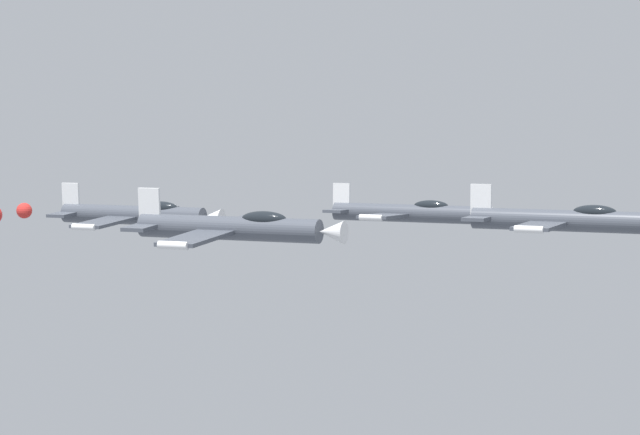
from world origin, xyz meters
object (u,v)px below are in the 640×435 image
(airplane_lead, at_px, (563,220))
(airplane_left_outer, at_px, (135,215))
(airplane_right_inner, at_px, (232,228))
(airplane_left_inner, at_px, (406,213))

(airplane_lead, xyz_separation_m, airplane_left_outer, (0.07, -24.71, -0.45))
(airplane_lead, bearing_deg, airplane_right_inner, -44.78)
(airplane_left_inner, distance_m, airplane_right_inner, 24.18)
(airplane_left_outer, bearing_deg, airplane_lead, 90.16)
(airplane_left_inner, bearing_deg, airplane_left_outer, -46.48)
(airplane_lead, distance_m, airplane_left_inner, 17.01)
(airplane_lead, distance_m, airplane_left_outer, 24.71)
(airplane_left_inner, xyz_separation_m, airplane_left_outer, (11.69, -12.31, 0.35))
(airplane_lead, bearing_deg, airplane_left_outer, -89.84)
(airplane_lead, xyz_separation_m, airplane_left_inner, (-11.62, -12.40, -0.80))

